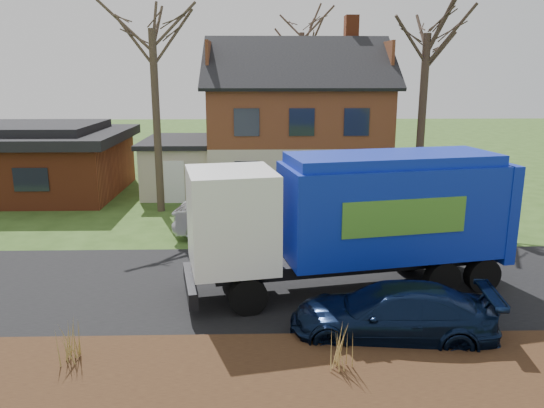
{
  "coord_description": "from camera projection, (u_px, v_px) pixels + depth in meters",
  "views": [
    {
      "loc": [
        -0.05,
        -14.88,
        6.24
      ],
      "look_at": [
        0.4,
        2.5,
        1.94
      ],
      "focal_mm": 35.0,
      "sensor_mm": 36.0,
      "label": 1
    }
  ],
  "objects": [
    {
      "name": "mulch_verge",
      "position": [
        262.0,
        382.0,
        10.76
      ],
      "size": [
        80.0,
        3.5,
        0.3
      ],
      "primitive_type": "cube",
      "color": "black",
      "rests_on": "ground"
    },
    {
      "name": "tree_back",
      "position": [
        302.0,
        14.0,
        33.96
      ],
      "size": [
        3.77,
        3.77,
        11.95
      ],
      "color": "#443128",
      "rests_on": "ground"
    },
    {
      "name": "ground",
      "position": [
        261.0,
        287.0,
        15.94
      ],
      "size": [
        120.0,
        120.0,
        0.0
      ],
      "primitive_type": "plane",
      "color": "#2F4B19",
      "rests_on": "ground"
    },
    {
      "name": "grass_clump_mid",
      "position": [
        340.0,
        347.0,
        10.84
      ],
      "size": [
        0.36,
        0.3,
        1.0
      ],
      "color": "tan",
      "rests_on": "mulch_verge"
    },
    {
      "name": "silver_sedan",
      "position": [
        244.0,
        217.0,
        20.39
      ],
      "size": [
        5.4,
        2.49,
        1.72
      ],
      "primitive_type": "imported",
      "rotation": [
        0.0,
        0.0,
        1.44
      ],
      "color": "#ABADB3",
      "rests_on": "ground"
    },
    {
      "name": "road",
      "position": [
        261.0,
        286.0,
        15.94
      ],
      "size": [
        80.0,
        7.0,
        0.02
      ],
      "primitive_type": "cube",
      "color": "black",
      "rests_on": "ground"
    },
    {
      "name": "navy_wagon",
      "position": [
        391.0,
        314.0,
        12.55
      ],
      "size": [
        4.99,
        2.45,
        1.4
      ],
      "primitive_type": "imported",
      "rotation": [
        0.0,
        0.0,
        -1.68
      ],
      "color": "black",
      "rests_on": "ground"
    },
    {
      "name": "ranch_house",
      "position": [
        31.0,
        160.0,
        27.82
      ],
      "size": [
        9.8,
        8.2,
        3.7
      ],
      "color": "brown",
      "rests_on": "ground"
    },
    {
      "name": "tree_front_east",
      "position": [
        430.0,
        2.0,
        23.27
      ],
      "size": [
        4.11,
        4.11,
        11.41
      ],
      "color": "#3A2B22",
      "rests_on": "ground"
    },
    {
      "name": "garbage_truck",
      "position": [
        358.0,
        213.0,
        15.28
      ],
      "size": [
        9.69,
        4.26,
        4.02
      ],
      "rotation": [
        0.0,
        0.0,
        0.19
      ],
      "color": "black",
      "rests_on": "ground"
    },
    {
      "name": "main_house",
      "position": [
        287.0,
        116.0,
        28.51
      ],
      "size": [
        12.95,
        8.95,
        9.26
      ],
      "color": "beige",
      "rests_on": "ground"
    },
    {
      "name": "grass_clump_west",
      "position": [
        67.0,
        341.0,
        11.15
      ],
      "size": [
        0.35,
        0.28,
        0.92
      ],
      "color": "olive",
      "rests_on": "mulch_verge"
    }
  ]
}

